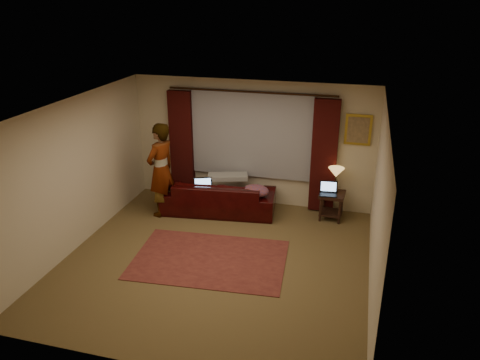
% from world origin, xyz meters
% --- Properties ---
extents(floor, '(5.00, 5.00, 0.01)m').
position_xyz_m(floor, '(0.00, 0.00, -0.01)').
color(floor, brown).
rests_on(floor, ground).
extents(ceiling, '(5.00, 5.00, 0.02)m').
position_xyz_m(ceiling, '(0.00, 0.00, 2.60)').
color(ceiling, silver).
rests_on(ceiling, ground).
extents(wall_back, '(5.00, 0.02, 2.60)m').
position_xyz_m(wall_back, '(0.00, 2.50, 1.30)').
color(wall_back, beige).
rests_on(wall_back, ground).
extents(wall_front, '(5.00, 0.02, 2.60)m').
position_xyz_m(wall_front, '(0.00, -2.50, 1.30)').
color(wall_front, beige).
rests_on(wall_front, ground).
extents(wall_left, '(0.02, 5.00, 2.60)m').
position_xyz_m(wall_left, '(-2.50, 0.00, 1.30)').
color(wall_left, beige).
rests_on(wall_left, ground).
extents(wall_right, '(0.02, 5.00, 2.60)m').
position_xyz_m(wall_right, '(2.50, 0.00, 1.30)').
color(wall_right, beige).
rests_on(wall_right, ground).
extents(sheer_curtain, '(2.50, 0.05, 1.80)m').
position_xyz_m(sheer_curtain, '(0.00, 2.44, 1.50)').
color(sheer_curtain, gray).
rests_on(sheer_curtain, wall_back).
extents(drape_left, '(0.50, 0.14, 2.30)m').
position_xyz_m(drape_left, '(-1.50, 2.39, 1.18)').
color(drape_left, black).
rests_on(drape_left, floor).
extents(drape_right, '(0.50, 0.14, 2.30)m').
position_xyz_m(drape_right, '(1.50, 2.39, 1.18)').
color(drape_right, black).
rests_on(drape_right, floor).
extents(curtain_rod, '(0.04, 0.04, 3.40)m').
position_xyz_m(curtain_rod, '(0.00, 2.39, 2.38)').
color(curtain_rod, black).
rests_on(curtain_rod, wall_back).
extents(picture_frame, '(0.50, 0.04, 0.60)m').
position_xyz_m(picture_frame, '(2.10, 2.47, 1.75)').
color(picture_frame, gold).
rests_on(picture_frame, wall_back).
extents(sofa, '(2.38, 1.24, 0.92)m').
position_xyz_m(sofa, '(-0.52, 1.82, 0.46)').
color(sofa, black).
rests_on(sofa, floor).
extents(throw_blanket, '(0.86, 0.54, 0.09)m').
position_xyz_m(throw_blanket, '(-0.40, 2.09, 0.92)').
color(throw_blanket, gray).
rests_on(throw_blanket, sofa).
extents(clothing_pile, '(0.58, 0.48, 0.22)m').
position_xyz_m(clothing_pile, '(0.28, 1.73, 0.57)').
color(clothing_pile, brown).
rests_on(clothing_pile, sofa).
extents(laptop_sofa, '(0.48, 0.50, 0.27)m').
position_xyz_m(laptop_sofa, '(-0.78, 1.64, 0.59)').
color(laptop_sofa, black).
rests_on(laptop_sofa, sofa).
extents(area_rug, '(2.67, 1.89, 0.01)m').
position_xyz_m(area_rug, '(-0.11, -0.01, 0.01)').
color(area_rug, maroon).
rests_on(area_rug, floor).
extents(end_table, '(0.51, 0.51, 0.55)m').
position_xyz_m(end_table, '(1.73, 2.08, 0.28)').
color(end_table, black).
rests_on(end_table, floor).
extents(tiffany_lamp, '(0.38, 0.38, 0.49)m').
position_xyz_m(tiffany_lamp, '(1.77, 2.17, 0.80)').
color(tiffany_lamp, olive).
rests_on(tiffany_lamp, end_table).
extents(laptop_table, '(0.36, 0.39, 0.24)m').
position_xyz_m(laptop_table, '(1.66, 1.96, 0.68)').
color(laptop_table, black).
rests_on(laptop_table, end_table).
extents(person, '(0.71, 0.71, 1.90)m').
position_xyz_m(person, '(-1.57, 1.43, 0.95)').
color(person, gray).
rests_on(person, floor).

